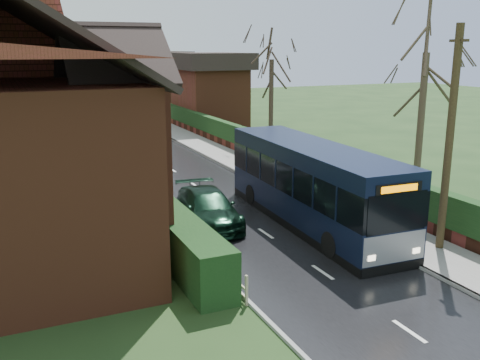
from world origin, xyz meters
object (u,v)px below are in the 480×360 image
car_silver (152,187)px  telegraph_pole (449,141)px  bus (312,186)px  car_green (208,208)px  brick_house (6,125)px  bus_stop_sign (368,186)px

car_silver → telegraph_pole: telegraph_pole is taller
bus → car_green: bus is taller
brick_house → bus_stop_sign: bearing=-17.2°
car_green → telegraph_pole: 9.39m
bus_stop_sign → telegraph_pole: (0.95, -2.96, 2.16)m
car_green → bus_stop_sign: bearing=-24.2°
bus → brick_house: bearing=169.7°
car_silver → car_green: car_silver is taller
brick_house → car_silver: brick_house is taller
car_green → telegraph_pole: telegraph_pole is taller
bus → car_silver: (-5.00, 5.74, -0.89)m
bus → car_green: 4.26m
brick_house → car_green: size_ratio=3.03×
car_silver → telegraph_pole: size_ratio=0.55×
car_silver → car_green: 4.21m
brick_house → bus_stop_sign: (12.58, -3.89, -2.61)m
telegraph_pole → bus: bearing=134.3°
brick_house → car_silver: 7.69m
brick_house → car_green: 8.06m
telegraph_pole → car_silver: bearing=140.5°
car_green → bus_stop_sign: 6.36m
brick_house → bus: size_ratio=1.35×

